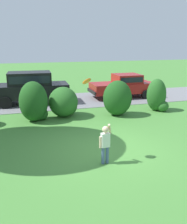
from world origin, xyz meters
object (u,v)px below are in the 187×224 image
at_px(parked_sedan, 124,85).
at_px(parked_suv, 30,86).
at_px(frisbee, 87,81).
at_px(child_thrower, 105,142).

xyz_separation_m(parked_sedan, parked_suv, (-6.12, -0.08, 0.23)).
relative_size(parked_sedan, frisbee, 13.53).
distance_m(parked_sedan, frisbee, 9.80).
distance_m(parked_sedan, child_thrower, 9.86).
xyz_separation_m(parked_suv, frisbee, (1.29, -8.28, 1.43)).
bearing_deg(parked_sedan, parked_suv, -179.25).
bearing_deg(parked_sedan, frisbee, -120.04).
xyz_separation_m(parked_sedan, child_thrower, (-4.39, -8.83, -0.13)).
bearing_deg(parked_suv, parked_sedan, 0.75).
xyz_separation_m(parked_sedan, frisbee, (-4.83, -8.36, 1.66)).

